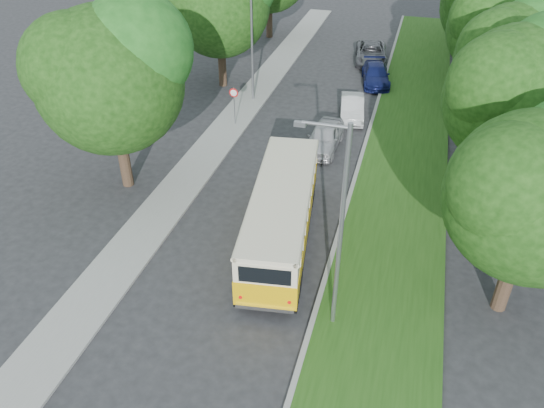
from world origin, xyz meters
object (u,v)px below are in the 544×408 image
(car_white, at_px, (352,108))
(car_blue, at_px, (376,75))
(lamppost_far, at_px, (250,40))
(vintage_bus, at_px, (282,216))
(car_silver, at_px, (324,137))
(lamppost_near, at_px, (338,226))
(car_grey, at_px, (371,53))

(car_white, distance_m, car_blue, 6.29)
(lamppost_far, xyz_separation_m, vintage_bus, (5.96, -14.40, -2.72))
(lamppost_far, bearing_deg, car_silver, -41.83)
(lamppost_near, distance_m, car_blue, 24.17)
(car_silver, distance_m, car_blue, 10.91)
(car_silver, distance_m, car_white, 4.63)
(lamppost_far, distance_m, car_white, 7.81)
(lamppost_far, distance_m, car_grey, 12.44)
(car_silver, relative_size, car_grey, 0.83)
(car_silver, bearing_deg, car_grey, 89.30)
(lamppost_far, xyz_separation_m, car_blue, (7.70, 5.35, -3.45))
(car_grey, bearing_deg, car_silver, -100.61)
(lamppost_near, bearing_deg, vintage_bus, 125.68)
(lamppost_near, bearing_deg, lamppost_far, 115.71)
(vintage_bus, relative_size, car_blue, 2.06)
(lamppost_far, bearing_deg, vintage_bus, -67.51)
(lamppost_near, bearing_deg, car_blue, 92.90)
(vintage_bus, xyz_separation_m, car_white, (0.98, 13.51, -0.73))
(car_white, bearing_deg, car_grey, 81.59)
(vintage_bus, relative_size, car_silver, 2.20)
(lamppost_near, xyz_separation_m, car_blue, (-1.21, 23.85, -3.71))
(vintage_bus, distance_m, car_blue, 19.84)
(car_white, bearing_deg, lamppost_near, -92.82)
(vintage_bus, distance_m, car_silver, 9.00)
(lamppost_near, height_order, lamppost_far, lamppost_near)
(car_blue, bearing_deg, car_white, -107.60)
(vintage_bus, bearing_deg, car_blue, 77.34)
(car_grey, bearing_deg, car_blue, -86.59)
(lamppost_near, relative_size, car_silver, 1.87)
(vintage_bus, distance_m, car_grey, 24.27)
(lamppost_far, height_order, car_silver, lamppost_far)
(lamppost_far, height_order, car_grey, lamppost_far)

